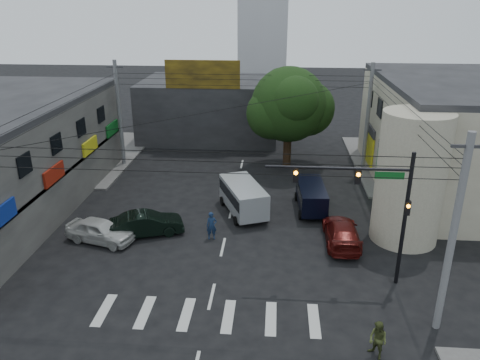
# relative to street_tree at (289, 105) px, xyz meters

# --- Properties ---
(ground) EXTENTS (160.00, 160.00, 0.00)m
(ground) POSITION_rel_street_tree_xyz_m (-4.00, -17.00, -5.47)
(ground) COLOR black
(ground) RESTS_ON ground
(sidewalk_far_left) EXTENTS (16.00, 16.00, 0.15)m
(sidewalk_far_left) POSITION_rel_street_tree_xyz_m (-22.00, 1.00, -5.40)
(sidewalk_far_left) COLOR #514F4C
(sidewalk_far_left) RESTS_ON ground
(sidewalk_far_right) EXTENTS (16.00, 16.00, 0.15)m
(sidewalk_far_right) POSITION_rel_street_tree_xyz_m (14.00, 1.00, -5.40)
(sidewalk_far_right) COLOR #514F4C
(sidewalk_far_right) RESTS_ON ground
(building_right) EXTENTS (14.00, 18.00, 8.00)m
(building_right) POSITION_rel_street_tree_xyz_m (14.00, -4.00, -1.47)
(building_right) COLOR #9E967E
(building_right) RESTS_ON ground
(corner_column) EXTENTS (4.00, 4.00, 8.00)m
(corner_column) POSITION_rel_street_tree_xyz_m (7.00, -13.00, -1.47)
(corner_column) COLOR #9E967E
(corner_column) RESTS_ON ground
(building_far) EXTENTS (14.00, 10.00, 6.00)m
(building_far) POSITION_rel_street_tree_xyz_m (-8.00, 9.00, -2.47)
(building_far) COLOR #232326
(building_far) RESTS_ON ground
(billboard) EXTENTS (7.00, 0.30, 2.60)m
(billboard) POSITION_rel_street_tree_xyz_m (-8.00, 4.10, 1.83)
(billboard) COLOR olive
(billboard) RESTS_ON building_far
(street_tree) EXTENTS (6.40, 6.40, 8.70)m
(street_tree) POSITION_rel_street_tree_xyz_m (0.00, 0.00, 0.00)
(street_tree) COLOR black
(street_tree) RESTS_ON ground
(traffic_gantry) EXTENTS (7.10, 0.35, 7.20)m
(traffic_gantry) POSITION_rel_street_tree_xyz_m (3.82, -18.00, -0.64)
(traffic_gantry) COLOR black
(traffic_gantry) RESTS_ON ground
(utility_pole_near_right) EXTENTS (0.32, 0.32, 9.20)m
(utility_pole_near_right) POSITION_rel_street_tree_xyz_m (6.50, -21.50, -0.87)
(utility_pole_near_right) COLOR #59595B
(utility_pole_near_right) RESTS_ON ground
(utility_pole_far_left) EXTENTS (0.32, 0.32, 9.20)m
(utility_pole_far_left) POSITION_rel_street_tree_xyz_m (-14.50, -1.00, -0.87)
(utility_pole_far_left) COLOR #59595B
(utility_pole_far_left) RESTS_ON ground
(utility_pole_far_right) EXTENTS (0.32, 0.32, 9.20)m
(utility_pole_far_right) POSITION_rel_street_tree_xyz_m (6.50, -1.00, -0.87)
(utility_pole_far_right) COLOR #59595B
(utility_pole_far_right) RESTS_ON ground
(dark_sedan) EXTENTS (4.41, 5.52, 1.49)m
(dark_sedan) POSITION_rel_street_tree_xyz_m (-8.94, -13.78, -4.73)
(dark_sedan) COLOR black
(dark_sedan) RESTS_ON ground
(white_compact) EXTENTS (3.94, 5.17, 1.46)m
(white_compact) POSITION_rel_street_tree_xyz_m (-11.55, -14.89, -4.74)
(white_compact) COLOR #B9B9B5
(white_compact) RESTS_ON ground
(maroon_sedan) EXTENTS (2.03, 4.92, 1.42)m
(maroon_sedan) POSITION_rel_street_tree_xyz_m (3.13, -13.89, -4.76)
(maroon_sedan) COLOR #470C0A
(maroon_sedan) RESTS_ON ground
(silver_minivan) EXTENTS (6.38, 5.50, 2.12)m
(silver_minivan) POSITION_rel_street_tree_xyz_m (-3.13, -10.12, -4.41)
(silver_minivan) COLOR #A9AEB2
(silver_minivan) RESTS_ON ground
(navy_van) EXTENTS (4.78, 2.23, 1.84)m
(navy_van) POSITION_rel_street_tree_xyz_m (1.57, -9.21, -4.56)
(navy_van) COLOR black
(navy_van) RESTS_ON ground
(traffic_officer) EXTENTS (0.82, 0.68, 1.77)m
(traffic_officer) POSITION_rel_street_tree_xyz_m (-4.81, -14.00, -4.59)
(traffic_officer) COLOR #132544
(traffic_officer) RESTS_ON ground
(pedestrian_olive) EXTENTS (1.45, 1.44, 1.70)m
(pedestrian_olive) POSITION_rel_street_tree_xyz_m (3.41, -23.63, -4.62)
(pedestrian_olive) COLOR #3D4520
(pedestrian_olive) RESTS_ON ground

